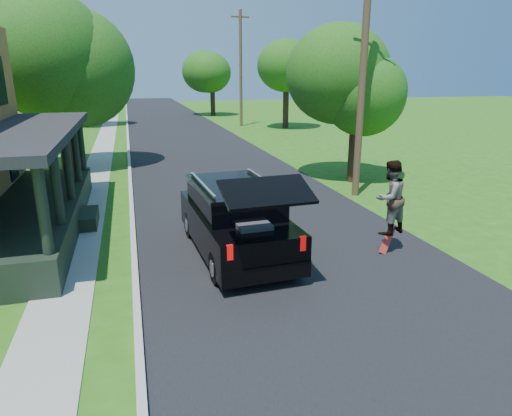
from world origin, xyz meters
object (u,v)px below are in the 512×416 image
object	(u,v)px
black_suv	(236,219)
utility_pole_near	(364,50)
skateboarder	(390,198)
tree_right_near	(358,79)

from	to	relation	value
black_suv	utility_pole_near	size ratio (longest dim) A/B	0.52
skateboarder	black_suv	bearing A→B (deg)	-34.57
tree_right_near	utility_pole_near	xyz separation A→B (m)	(-0.98, -2.24, 1.05)
utility_pole_near	skateboarder	bearing A→B (deg)	-94.36
skateboarder	tree_right_near	size ratio (longest dim) A/B	0.29
tree_right_near	utility_pole_near	distance (m)	2.66
tree_right_near	utility_pole_near	world-z (taller)	utility_pole_near
tree_right_near	utility_pole_near	size ratio (longest dim) A/B	0.64
black_suv	skateboarder	xyz separation A→B (m)	(3.90, -1.01, 0.57)
utility_pole_near	tree_right_near	bearing A→B (deg)	81.61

